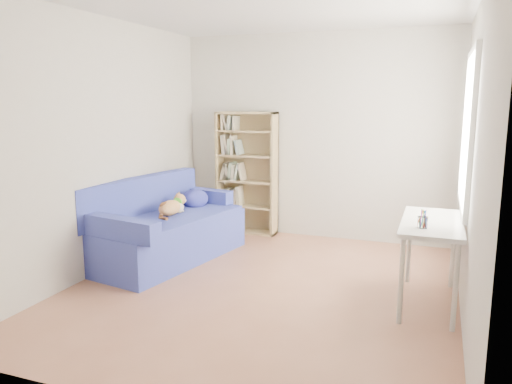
{
  "coord_description": "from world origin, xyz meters",
  "views": [
    {
      "loc": [
        1.5,
        -4.24,
        1.77
      ],
      "look_at": [
        -0.22,
        0.41,
        0.85
      ],
      "focal_mm": 35.0,
      "sensor_mm": 36.0,
      "label": 1
    }
  ],
  "objects_px": {
    "sofa": "(165,229)",
    "pen_cup": "(423,221)",
    "desk": "(432,230)",
    "bookshelf": "(247,178)"
  },
  "relations": [
    {
      "from": "pen_cup",
      "to": "sofa",
      "type": "bearing_deg",
      "value": 167.59
    },
    {
      "from": "sofa",
      "to": "desk",
      "type": "xyz_separation_m",
      "value": [
        2.82,
        -0.32,
        0.32
      ]
    },
    {
      "from": "sofa",
      "to": "pen_cup",
      "type": "height_order",
      "value": "sofa"
    },
    {
      "from": "sofa",
      "to": "desk",
      "type": "bearing_deg",
      "value": 4.08
    },
    {
      "from": "bookshelf",
      "to": "desk",
      "type": "xyz_separation_m",
      "value": [
        2.36,
        -1.69,
        -0.08
      ]
    },
    {
      "from": "sofa",
      "to": "pen_cup",
      "type": "xyz_separation_m",
      "value": [
        2.75,
        -0.6,
        0.47
      ]
    },
    {
      "from": "bookshelf",
      "to": "desk",
      "type": "distance_m",
      "value": 2.91
    },
    {
      "from": "bookshelf",
      "to": "desk",
      "type": "bearing_deg",
      "value": -35.6
    },
    {
      "from": "desk",
      "to": "pen_cup",
      "type": "height_order",
      "value": "pen_cup"
    },
    {
      "from": "bookshelf",
      "to": "desk",
      "type": "height_order",
      "value": "bookshelf"
    }
  ]
}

